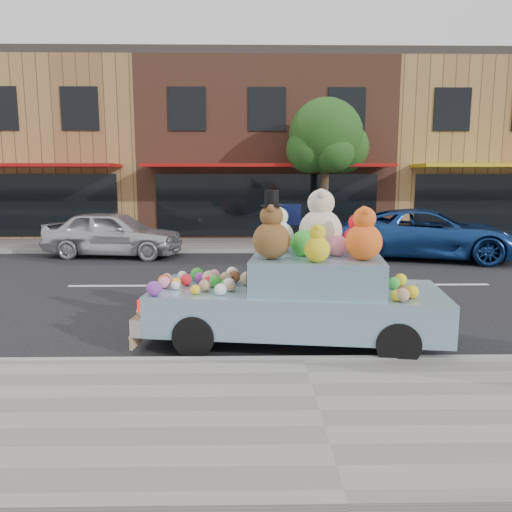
{
  "coord_description": "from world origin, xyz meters",
  "views": [
    {
      "loc": [
        -0.74,
        -11.35,
        2.53
      ],
      "look_at": [
        -0.61,
        -3.42,
        1.25
      ],
      "focal_mm": 35.0,
      "sensor_mm": 36.0,
      "label": 1
    }
  ],
  "objects_px": {
    "street_tree": "(326,142)",
    "art_car": "(299,290)",
    "car_silver": "(113,233)",
    "car_blue": "(428,234)"
  },
  "relations": [
    {
      "from": "street_tree",
      "to": "art_car",
      "type": "relative_size",
      "value": 1.12
    },
    {
      "from": "car_silver",
      "to": "art_car",
      "type": "height_order",
      "value": "art_car"
    },
    {
      "from": "street_tree",
      "to": "car_blue",
      "type": "distance_m",
      "value": 4.88
    },
    {
      "from": "car_blue",
      "to": "art_car",
      "type": "distance_m",
      "value": 9.19
    },
    {
      "from": "street_tree",
      "to": "car_blue",
      "type": "xyz_separation_m",
      "value": [
        2.8,
        -2.71,
        -2.93
      ]
    },
    {
      "from": "street_tree",
      "to": "art_car",
      "type": "height_order",
      "value": "street_tree"
    },
    {
      "from": "street_tree",
      "to": "car_blue",
      "type": "bearing_deg",
      "value": -44.06
    },
    {
      "from": "car_silver",
      "to": "car_blue",
      "type": "xyz_separation_m",
      "value": [
        9.8,
        -0.49,
        0.03
      ]
    },
    {
      "from": "car_silver",
      "to": "car_blue",
      "type": "bearing_deg",
      "value": -84.63
    },
    {
      "from": "car_silver",
      "to": "art_car",
      "type": "relative_size",
      "value": 0.92
    }
  ]
}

